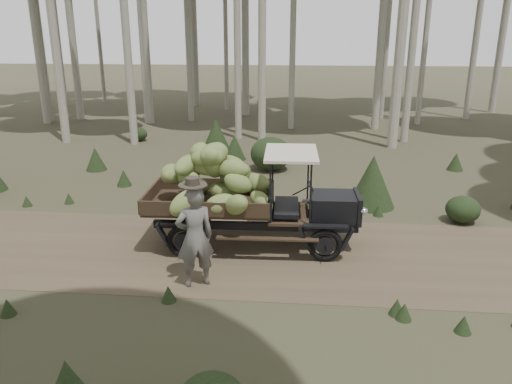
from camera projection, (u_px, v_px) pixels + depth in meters
ground at (189, 251)px, 10.76m from camera, size 120.00×120.00×0.00m
dirt_track at (189, 250)px, 10.76m from camera, size 70.00×4.00×0.01m
banana_truck at (233, 185)px, 10.67m from camera, size 4.70×2.29×2.32m
farmer at (195, 236)px, 9.01m from camera, size 0.83×0.72×2.09m
undergrowth at (181, 273)px, 8.53m from camera, size 21.29×24.13×1.40m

